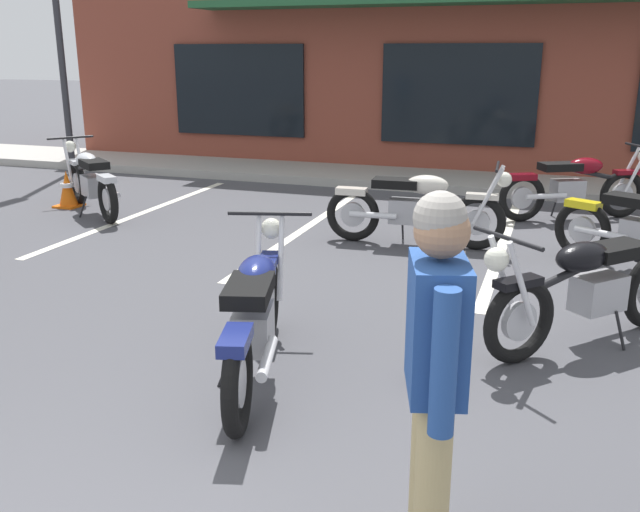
% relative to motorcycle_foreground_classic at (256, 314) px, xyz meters
% --- Properties ---
extents(ground_plane, '(80.00, 80.00, 0.00)m').
position_rel_motorcycle_foreground_classic_xyz_m(ground_plane, '(0.09, 0.87, -0.46)').
color(ground_plane, '#47474C').
extents(sidewalk_kerb, '(22.00, 1.80, 0.14)m').
position_rel_motorcycle_foreground_classic_xyz_m(sidewalk_kerb, '(0.09, 7.71, -0.39)').
color(sidewalk_kerb, '#A8A59E').
rests_on(sidewalk_kerb, ground_plane).
extents(brick_storefront_building, '(15.66, 6.83, 3.76)m').
position_rel_motorcycle_foreground_classic_xyz_m(brick_storefront_building, '(0.09, 11.34, 1.42)').
color(brick_storefront_building, brown).
rests_on(brick_storefront_building, ground_plane).
extents(painted_stall_lines, '(7.49, 4.80, 0.01)m').
position_rel_motorcycle_foreground_classic_xyz_m(painted_stall_lines, '(0.09, 4.11, -0.46)').
color(painted_stall_lines, silver).
rests_on(painted_stall_lines, ground_plane).
extents(motorcycle_foreground_classic, '(0.94, 2.06, 0.98)m').
position_rel_motorcycle_foreground_classic_xyz_m(motorcycle_foreground_classic, '(0.00, 0.00, 0.00)').
color(motorcycle_foreground_classic, black).
rests_on(motorcycle_foreground_classic, ground_plane).
extents(motorcycle_black_cruiser, '(1.91, 1.27, 0.98)m').
position_rel_motorcycle_foreground_classic_xyz_m(motorcycle_black_cruiser, '(2.08, 5.69, 0.00)').
color(motorcycle_black_cruiser, black).
rests_on(motorcycle_black_cruiser, ground_plane).
extents(motorcycle_blue_standard, '(1.78, 1.49, 0.98)m').
position_rel_motorcycle_foreground_classic_xyz_m(motorcycle_blue_standard, '(-4.24, 3.90, 0.00)').
color(motorcycle_blue_standard, black).
rests_on(motorcycle_blue_standard, ground_plane).
extents(motorcycle_green_cafe_racer, '(2.11, 0.66, 0.98)m').
position_rel_motorcycle_foreground_classic_xyz_m(motorcycle_green_cafe_racer, '(0.34, 3.72, 0.00)').
color(motorcycle_green_cafe_racer, black).
rests_on(motorcycle_green_cafe_racer, ground_plane).
extents(motorcycle_orange_scrambler, '(1.60, 1.70, 0.98)m').
position_rel_motorcycle_foreground_classic_xyz_m(motorcycle_orange_scrambler, '(2.16, 1.34, 0.00)').
color(motorcycle_orange_scrambler, black).
rests_on(motorcycle_orange_scrambler, ground_plane).
extents(person_in_shorts_foreground, '(0.35, 0.60, 1.68)m').
position_rel_motorcycle_foreground_classic_xyz_m(person_in_shorts_foreground, '(1.46, -1.44, 0.49)').
color(person_in_shorts_foreground, black).
rests_on(person_in_shorts_foreground, ground_plane).
extents(helmet_on_pavement, '(0.26, 0.26, 0.26)m').
position_rel_motorcycle_foreground_classic_xyz_m(helmet_on_pavement, '(1.17, 0.26, -0.33)').
color(helmet_on_pavement, navy).
rests_on(helmet_on_pavement, ground_plane).
extents(traffic_cone, '(0.34, 0.34, 0.53)m').
position_rel_motorcycle_foreground_classic_xyz_m(traffic_cone, '(-4.83, 4.12, -0.20)').
color(traffic_cone, orange).
rests_on(traffic_cone, ground_plane).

